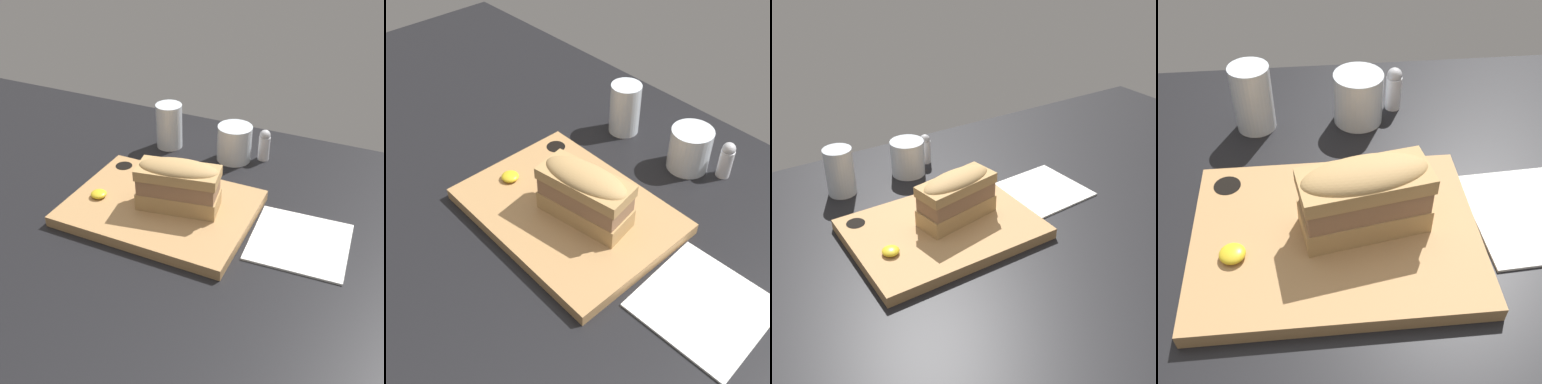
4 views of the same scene
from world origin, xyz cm
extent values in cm
cube|color=black|center=(0.00, 0.00, 1.00)|extent=(186.66, 90.53, 2.00)
cube|color=tan|center=(-4.52, 1.90, 3.06)|extent=(35.08, 25.77, 2.12)
cylinder|color=black|center=(-18.45, 11.18, 3.64)|extent=(3.61, 3.61, 1.06)
cube|color=tan|center=(-0.95, 2.47, 5.81)|extent=(16.18, 9.06, 3.37)
cube|color=#936B4C|center=(-0.95, 2.47, 9.03)|extent=(15.53, 8.69, 3.08)
cube|color=tan|center=(-0.95, 2.47, 11.58)|extent=(16.18, 9.06, 2.02)
ellipsoid|color=tan|center=(-0.95, 2.47, 12.43)|extent=(15.86, 8.88, 3.04)
ellipsoid|color=gold|center=(-16.71, -1.06, 4.75)|extent=(3.13, 3.13, 1.25)
cylinder|color=silver|center=(-15.41, 27.13, 7.32)|extent=(6.20, 6.20, 10.64)
cylinder|color=silver|center=(-15.41, 27.13, 4.59)|extent=(5.45, 5.45, 4.79)
cylinder|color=silver|center=(0.98, 27.46, 6.15)|extent=(7.85, 7.85, 8.30)
cylinder|color=black|center=(0.98, 27.46, 5.08)|extent=(7.07, 7.07, 5.76)
cube|color=white|center=(22.35, 4.09, 2.20)|extent=(18.00, 17.55, 0.40)
cylinder|color=white|center=(7.16, 30.34, 4.84)|extent=(2.59, 2.59, 5.68)
sphere|color=#B7B7BC|center=(7.16, 30.34, 8.14)|extent=(2.46, 2.46, 2.46)
camera|label=1|loc=(32.61, -64.56, 57.54)|focal=45.00mm
camera|label=2|loc=(39.39, -35.97, 61.02)|focal=45.00mm
camera|label=3|loc=(-41.66, -64.46, 56.53)|focal=45.00mm
camera|label=4|loc=(-6.38, -36.85, 48.87)|focal=45.00mm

